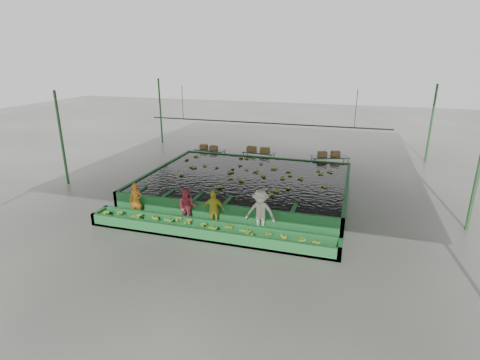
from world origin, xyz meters
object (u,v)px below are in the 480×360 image
(box_stack_right, at_px, (329,156))
(packing_table_left, at_px, (210,156))
(box_stack_mid, at_px, (258,152))
(worker_a, at_px, (136,201))
(worker_d, at_px, (260,212))
(worker_b, at_px, (187,207))
(sorting_trough, at_px, (209,231))
(worker_c, at_px, (213,210))
(packing_table_right, at_px, (329,164))
(flotation_tank, at_px, (246,184))
(packing_table_mid, at_px, (259,159))
(box_stack_left, at_px, (209,149))

(box_stack_right, bearing_deg, packing_table_left, -179.00)
(box_stack_mid, height_order, box_stack_right, box_stack_right)
(worker_a, height_order, worker_d, worker_d)
(packing_table_left, bearing_deg, worker_b, -74.23)
(sorting_trough, height_order, worker_c, worker_c)
(packing_table_right, relative_size, box_stack_right, 1.70)
(worker_c, relative_size, packing_table_right, 0.71)
(flotation_tank, distance_m, packing_table_left, 6.03)
(worker_c, bearing_deg, flotation_tank, 83.66)
(packing_table_mid, distance_m, box_stack_mid, 0.46)
(box_stack_left, xyz_separation_m, box_stack_mid, (3.27, 0.17, 0.01))
(box_stack_left, relative_size, box_stack_right, 0.93)
(packing_table_mid, bearing_deg, box_stack_mid, -115.58)
(worker_d, bearing_deg, worker_c, -178.91)
(worker_c, bearing_deg, packing_table_right, 61.95)
(packing_table_mid, height_order, box_stack_left, box_stack_left)
(worker_c, distance_m, packing_table_right, 9.91)
(sorting_trough, bearing_deg, box_stack_right, 69.44)
(worker_b, distance_m, worker_c, 1.16)
(worker_c, height_order, worker_d, worker_d)
(worker_a, xyz_separation_m, worker_b, (2.39, 0.00, 0.01))
(sorting_trough, height_order, packing_table_right, packing_table_right)
(flotation_tank, xyz_separation_m, sorting_trough, (0.00, -5.10, -0.20))
(box_stack_left, bearing_deg, sorting_trough, -68.42)
(packing_table_left, height_order, box_stack_left, box_stack_left)
(sorting_trough, xyz_separation_m, box_stack_mid, (-0.63, 10.02, 0.66))
(box_stack_left, bearing_deg, worker_d, -57.63)
(sorting_trough, distance_m, worker_b, 1.59)
(packing_table_right, distance_m, box_stack_mid, 4.43)
(box_stack_left, distance_m, box_stack_right, 7.61)
(flotation_tank, height_order, worker_b, worker_b)
(worker_a, relative_size, worker_c, 0.97)
(flotation_tank, relative_size, packing_table_right, 4.55)
(box_stack_mid, bearing_deg, flotation_tank, -82.71)
(worker_b, height_order, packing_table_left, worker_b)
(sorting_trough, relative_size, worker_a, 6.56)
(worker_d, bearing_deg, packing_table_left, 123.23)
(worker_d, relative_size, packing_table_right, 0.83)
(flotation_tank, distance_m, worker_a, 5.65)
(flotation_tank, relative_size, worker_b, 6.45)
(box_stack_left, bearing_deg, worker_b, -73.79)
(worker_d, bearing_deg, flotation_tank, 114.26)
(flotation_tank, bearing_deg, packing_table_mid, 96.85)
(box_stack_mid, relative_size, box_stack_right, 1.11)
(packing_table_left, height_order, packing_table_mid, packing_table_mid)
(worker_a, bearing_deg, worker_b, -8.99)
(worker_d, bearing_deg, worker_b, -178.91)
(worker_c, bearing_deg, box_stack_left, 107.79)
(packing_table_mid, relative_size, box_stack_mid, 1.39)
(flotation_tank, xyz_separation_m, box_stack_mid, (-0.63, 4.92, 0.46))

